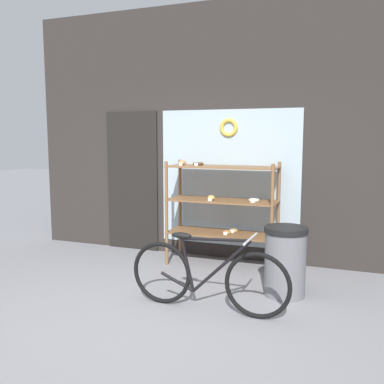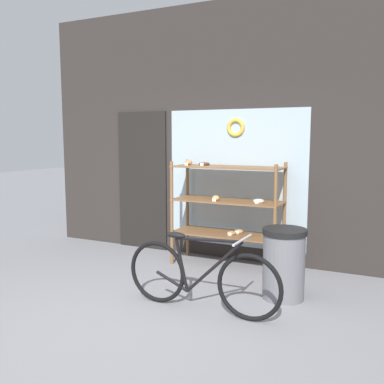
# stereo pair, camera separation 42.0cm
# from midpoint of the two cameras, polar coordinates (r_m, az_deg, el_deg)

# --- Properties ---
(ground_plane) EXTENTS (30.00, 30.00, 0.00)m
(ground_plane) POSITION_cam_midpoint_polar(r_m,az_deg,el_deg) (4.27, -9.99, -16.62)
(ground_plane) COLOR gray
(storefront_facade) EXTENTS (5.76, 0.13, 3.56)m
(storefront_facade) POSITION_cam_midpoint_polar(r_m,az_deg,el_deg) (6.07, 0.96, 7.49)
(storefront_facade) COLOR #2D2826
(storefront_facade) RESTS_ON ground_plane
(display_case) EXTENTS (1.46, 0.52, 1.42)m
(display_case) POSITION_cam_midpoint_polar(r_m,az_deg,el_deg) (5.68, 1.89, -1.44)
(display_case) COLOR brown
(display_case) RESTS_ON ground_plane
(bicycle) EXTENTS (1.67, 0.46, 0.79)m
(bicycle) POSITION_cam_midpoint_polar(r_m,az_deg,el_deg) (4.31, -0.85, -11.20)
(bicycle) COLOR black
(bicycle) RESTS_ON ground_plane
(trash_bin) EXTENTS (0.47, 0.47, 0.76)m
(trash_bin) POSITION_cam_midpoint_polar(r_m,az_deg,el_deg) (4.76, 9.85, -8.80)
(trash_bin) COLOR slate
(trash_bin) RESTS_ON ground_plane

